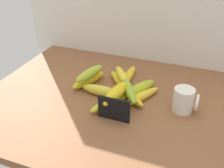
{
  "coord_description": "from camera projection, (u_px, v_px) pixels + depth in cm",
  "views": [
    {
      "loc": [
        22.5,
        -75.29,
        58.35
      ],
      "look_at": [
        -6.82,
        2.92,
        8.0
      ],
      "focal_mm": 41.5,
      "sensor_mm": 36.0,
      "label": 1
    }
  ],
  "objects": [
    {
      "name": "banana_0",
      "position": [
        89.0,
        80.0,
        1.06
      ],
      "size": [
        9.85,
        17.05,
        3.83
      ],
      "primitive_type": "ellipsoid",
      "rotation": [
        0.0,
        0.0,
        4.33
      ],
      "color": "yellow",
      "rests_on": "counter_top"
    },
    {
      "name": "banana_1",
      "position": [
        104.0,
        91.0,
        0.99
      ],
      "size": [
        18.46,
        5.28,
        4.15
      ],
      "primitive_type": "ellipsoid",
      "rotation": [
        0.0,
        0.0,
        6.22
      ],
      "color": "gold",
      "rests_on": "counter_top"
    },
    {
      "name": "banana_8",
      "position": [
        130.0,
        96.0,
        0.97
      ],
      "size": [
        14.32,
        11.88,
        3.33
      ],
      "primitive_type": "ellipsoid",
      "rotation": [
        0.0,
        0.0,
        2.5
      ],
      "color": "yellow",
      "rests_on": "counter_top"
    },
    {
      "name": "coffee_mug",
      "position": [
        184.0,
        100.0,
        0.9
      ],
      "size": [
        8.59,
        7.09,
        8.69
      ],
      "color": "white",
      "rests_on": "counter_top"
    },
    {
      "name": "banana_3",
      "position": [
        142.0,
        96.0,
        0.96
      ],
      "size": [
        11.78,
        17.08,
        3.23
      ],
      "primitive_type": "ellipsoid",
      "rotation": [
        0.0,
        0.0,
        4.19
      ],
      "color": "yellow",
      "rests_on": "counter_top"
    },
    {
      "name": "banana_11",
      "position": [
        122.0,
        76.0,
        1.03
      ],
      "size": [
        11.52,
        14.76,
        3.37
      ],
      "primitive_type": "ellipsoid",
      "rotation": [
        0.0,
        0.0,
        2.17
      ],
      "color": "yellow",
      "rests_on": "banana_5"
    },
    {
      "name": "chalkboard_sign",
      "position": [
        114.0,
        110.0,
        0.85
      ],
      "size": [
        11.0,
        1.8,
        8.4
      ],
      "color": "black",
      "rests_on": "counter_top"
    },
    {
      "name": "banana_7",
      "position": [
        113.0,
        96.0,
        0.96
      ],
      "size": [
        7.93,
        20.84,
        3.52
      ],
      "primitive_type": "ellipsoid",
      "rotation": [
        0.0,
        0.0,
        1.35
      ],
      "color": "#B2C026",
      "rests_on": "counter_top"
    },
    {
      "name": "banana_4",
      "position": [
        138.0,
        90.0,
        0.99
      ],
      "size": [
        12.59,
        19.07,
        4.23
      ],
      "primitive_type": "ellipsoid",
      "rotation": [
        0.0,
        0.0,
        1.1
      ],
      "color": "#A9BC24",
      "rests_on": "counter_top"
    },
    {
      "name": "banana_9",
      "position": [
        89.0,
        73.0,
        1.03
      ],
      "size": [
        7.74,
        16.24,
        3.74
      ],
      "primitive_type": "ellipsoid",
      "rotation": [
        0.0,
        0.0,
        4.45
      ],
      "color": "#A2B330",
      "rests_on": "banana_0"
    },
    {
      "name": "banana_10",
      "position": [
        129.0,
        89.0,
        0.95
      ],
      "size": [
        12.04,
        17.86,
        3.29
      ],
      "primitive_type": "ellipsoid",
      "rotation": [
        0.0,
        0.0,
        2.09
      ],
      "color": "#90B22C",
      "rests_on": "banana_8"
    },
    {
      "name": "counter_top",
      "position": [
        126.0,
        106.0,
        0.96
      ],
      "size": [
        110.0,
        76.0,
        3.0
      ],
      "primitive_type": "cube",
      "color": "brown",
      "rests_on": "ground"
    },
    {
      "name": "banana_2",
      "position": [
        113.0,
        101.0,
        0.93
      ],
      "size": [
        13.53,
        18.72,
        3.7
      ],
      "primitive_type": "ellipsoid",
      "rotation": [
        0.0,
        0.0,
        4.16
      ],
      "color": "gold",
      "rests_on": "counter_top"
    },
    {
      "name": "banana_12",
      "position": [
        116.0,
        93.0,
        0.9
      ],
      "size": [
        6.71,
        16.2,
        4.36
      ],
      "primitive_type": "ellipsoid",
      "rotation": [
        0.0,
        0.0,
        4.56
      ],
      "color": "yellow",
      "rests_on": "banana_2"
    },
    {
      "name": "banana_5",
      "position": [
        120.0,
        83.0,
        1.05
      ],
      "size": [
        15.77,
        17.46,
        3.26
      ],
      "primitive_type": "ellipsoid",
      "rotation": [
        0.0,
        0.0,
        2.29
      ],
      "color": "yellow",
      "rests_on": "counter_top"
    },
    {
      "name": "banana_6",
      "position": [
        128.0,
        77.0,
        1.09
      ],
      "size": [
        3.5,
        19.73,
        3.49
      ],
      "primitive_type": "ellipsoid",
      "rotation": [
        0.0,
        0.0,
        1.57
      ],
      "color": "yellow",
      "rests_on": "counter_top"
    }
  ]
}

